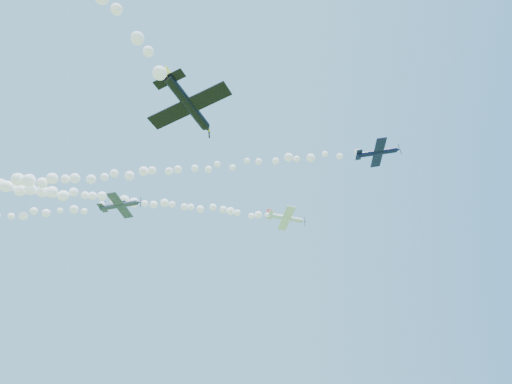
{
  "coord_description": "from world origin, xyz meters",
  "views": [
    {
      "loc": [
        -0.72,
        -61.22,
        2.0
      ],
      "look_at": [
        1.13,
        -8.58,
        45.68
      ],
      "focal_mm": 30.0,
      "sensor_mm": 36.0,
      "label": 1
    }
  ],
  "objects_px": {
    "plane_navy": "(378,152)",
    "plane_grey": "(120,205)",
    "plane_black": "(189,105)",
    "plane_white": "(286,218)"
  },
  "relations": [
    {
      "from": "plane_white",
      "to": "plane_black",
      "type": "relative_size",
      "value": 1.06
    },
    {
      "from": "plane_grey",
      "to": "plane_black",
      "type": "height_order",
      "value": "plane_grey"
    },
    {
      "from": "plane_white",
      "to": "plane_grey",
      "type": "distance_m",
      "value": 31.91
    },
    {
      "from": "plane_grey",
      "to": "plane_black",
      "type": "relative_size",
      "value": 0.95
    },
    {
      "from": "plane_black",
      "to": "plane_grey",
      "type": "bearing_deg",
      "value": 53.22
    },
    {
      "from": "plane_grey",
      "to": "plane_black",
      "type": "bearing_deg",
      "value": -53.45
    },
    {
      "from": "plane_black",
      "to": "plane_white",
      "type": "bearing_deg",
      "value": 8.84
    },
    {
      "from": "plane_navy",
      "to": "plane_grey",
      "type": "height_order",
      "value": "plane_navy"
    },
    {
      "from": "plane_white",
      "to": "plane_navy",
      "type": "distance_m",
      "value": 24.06
    },
    {
      "from": "plane_grey",
      "to": "plane_black",
      "type": "xyz_separation_m",
      "value": [
        14.58,
        -29.31,
        -10.64
      ]
    }
  ]
}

